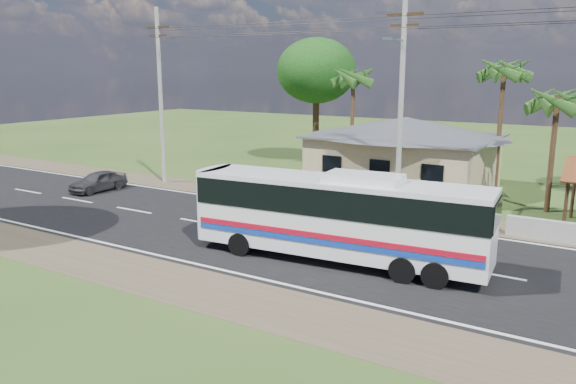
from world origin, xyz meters
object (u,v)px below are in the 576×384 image
(small_car, at_px, (98,181))
(coach_bus, at_px, (339,211))
(person, at_px, (474,212))
(motorcycle, at_px, (428,207))

(small_car, bearing_deg, coach_bus, -11.54)
(small_car, bearing_deg, person, 8.81)
(person, height_order, small_car, person)
(person, bearing_deg, small_car, 3.79)
(motorcycle, distance_m, person, 3.22)
(coach_bus, height_order, motorcycle, coach_bus)
(person, bearing_deg, motorcycle, -38.32)
(coach_bus, height_order, person, coach_bus)
(coach_bus, distance_m, person, 7.85)
(motorcycle, bearing_deg, coach_bus, -162.18)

